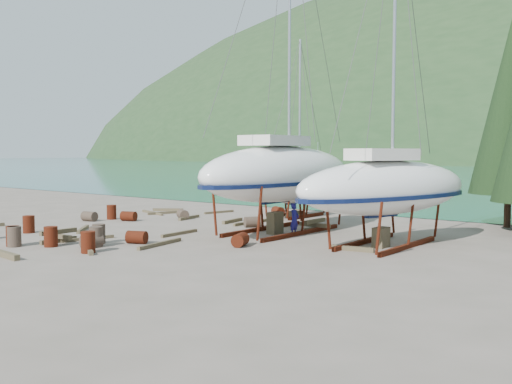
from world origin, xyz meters
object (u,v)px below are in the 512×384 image
Objects in this scene: large_sailboat_near at (282,173)px; worker at (295,220)px; large_sailboat_far at (387,187)px; small_sailboat_shore at (296,188)px.

worker is at bearing -26.83° from large_sailboat_near.
large_sailboat_near reaches higher than worker.
small_sailboat_shore is (-9.43, 6.88, -0.76)m from large_sailboat_far.
large_sailboat_far reaches higher than small_sailboat_shore.
large_sailboat_far reaches higher than worker.
worker is (-4.84, 0.00, -1.80)m from large_sailboat_far.
small_sailboat_shore reaches higher than worker.
worker is (4.59, -6.88, -1.04)m from small_sailboat_shore.
small_sailboat_shore is 8.34m from worker.
large_sailboat_far is 5.17m from worker.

